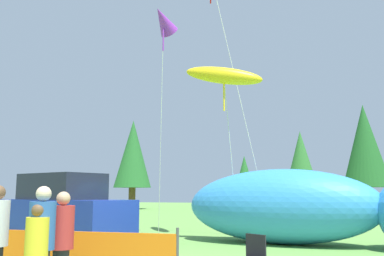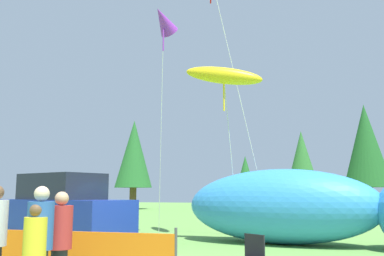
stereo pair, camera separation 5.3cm
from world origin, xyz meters
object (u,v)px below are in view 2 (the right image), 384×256
(spectator_in_red_shirt, at_px, (39,241))
(kite_yellow_hero, at_px, (224,76))
(kite_purple_delta, at_px, (164,21))
(spectator_in_black_shirt, at_px, (34,252))
(inflatable_cat, at_px, (304,209))
(spectator_in_yellow_shirt, at_px, (60,241))
(folding_chair, at_px, (250,255))
(parked_car, at_px, (64,214))

(spectator_in_red_shirt, xyz_separation_m, kite_yellow_hero, (0.99, 9.00, 4.92))
(kite_purple_delta, bearing_deg, spectator_in_black_shirt, -80.16)
(inflatable_cat, distance_m, spectator_in_yellow_shirt, 9.49)
(folding_chair, distance_m, spectator_in_black_shirt, 3.96)
(folding_chair, relative_size, kite_purple_delta, 0.10)
(spectator_in_yellow_shirt, bearing_deg, kite_yellow_hero, 83.90)
(inflatable_cat, bearing_deg, spectator_in_red_shirt, -100.90)
(inflatable_cat, xyz_separation_m, spectator_in_black_shirt, (-3.60, -9.38, -0.31))
(spectator_in_red_shirt, bearing_deg, parked_car, 119.58)
(folding_chair, bearing_deg, kite_yellow_hero, -130.51)
(spectator_in_yellow_shirt, distance_m, kite_yellow_hero, 9.94)
(spectator_in_red_shirt, distance_m, kite_yellow_hero, 10.31)
(folding_chair, height_order, inflatable_cat, inflatable_cat)
(parked_car, distance_m, inflatable_cat, 7.71)
(inflatable_cat, height_order, spectator_in_red_shirt, inflatable_cat)
(spectator_in_black_shirt, bearing_deg, spectator_in_red_shirt, 99.80)
(inflatable_cat, height_order, kite_yellow_hero, kite_yellow_hero)
(spectator_in_red_shirt, bearing_deg, kite_yellow_hero, 83.75)
(inflatable_cat, distance_m, spectator_in_black_shirt, 10.05)
(spectator_in_black_shirt, bearing_deg, kite_purple_delta, 99.84)
(inflatable_cat, bearing_deg, spectator_in_black_shirt, -100.46)
(folding_chair, xyz_separation_m, spectator_in_red_shirt, (-2.81, -2.64, 0.46))
(inflatable_cat, xyz_separation_m, kite_purple_delta, (-5.35, 0.74, 7.55))
(spectator_in_red_shirt, xyz_separation_m, spectator_in_yellow_shirt, (0.07, 0.44, -0.05))
(folding_chair, height_order, kite_purple_delta, kite_purple_delta)
(spectator_in_yellow_shirt, relative_size, kite_yellow_hero, 0.27)
(inflatable_cat, relative_size, spectator_in_red_shirt, 4.77)
(folding_chair, relative_size, inflatable_cat, 0.11)
(spectator_in_yellow_shirt, bearing_deg, inflatable_cat, 68.01)
(spectator_in_yellow_shirt, height_order, spectator_in_black_shirt, spectator_in_yellow_shirt)
(parked_car, bearing_deg, folding_chair, -4.96)
(parked_car, distance_m, kite_purple_delta, 8.98)
(kite_purple_delta, distance_m, kite_yellow_hero, 4.02)
(kite_purple_delta, height_order, kite_yellow_hero, kite_purple_delta)
(spectator_in_black_shirt, bearing_deg, spectator_in_yellow_shirt, 85.45)
(folding_chair, xyz_separation_m, kite_yellow_hero, (-1.82, 6.36, 5.38))
(inflatable_cat, bearing_deg, folding_chair, -86.50)
(inflatable_cat, relative_size, spectator_in_yellow_shirt, 5.00)
(parked_car, height_order, spectator_in_black_shirt, parked_car)
(kite_yellow_hero, bearing_deg, inflatable_cat, 5.06)
(inflatable_cat, bearing_deg, spectator_in_yellow_shirt, -101.46)
(kite_yellow_hero, bearing_deg, spectator_in_yellow_shirt, -96.10)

